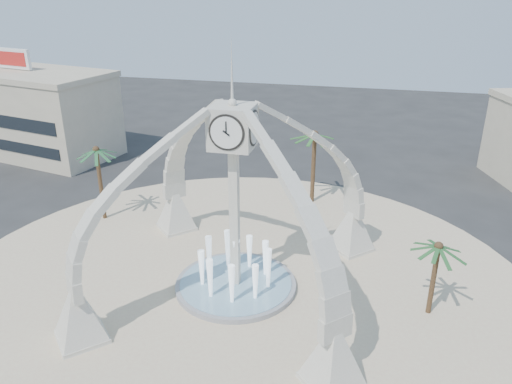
% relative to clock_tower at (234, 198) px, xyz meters
% --- Properties ---
extents(ground, '(140.00, 140.00, 0.00)m').
position_rel_clock_tower_xyz_m(ground, '(0.00, 0.00, -6.49)').
color(ground, '#282828').
rests_on(ground, ground).
extents(plaza, '(40.00, 40.00, 0.06)m').
position_rel_clock_tower_xyz_m(plaza, '(0.00, 0.00, -6.46)').
color(plaza, beige).
rests_on(plaza, ground).
extents(clock_tower, '(17.94, 17.94, 16.30)m').
position_rel_clock_tower_xyz_m(clock_tower, '(0.00, 0.00, 0.00)').
color(clock_tower, beige).
rests_on(clock_tower, ground).
extents(fountain, '(8.00, 8.00, 3.62)m').
position_rel_clock_tower_xyz_m(fountain, '(0.00, 0.00, -6.20)').
color(fountain, '#969699').
rests_on(fountain, ground).
extents(building_nw, '(23.75, 13.73, 11.90)m').
position_rel_clock_tower_xyz_m(building_nw, '(-32.00, 22.00, -1.66)').
color(building_nw, '#C4B699').
rests_on(building_nw, ground).
extents(palm_east, '(4.16, 4.16, 5.30)m').
position_rel_clock_tower_xyz_m(palm_east, '(12.25, 0.19, -1.87)').
color(palm_east, brown).
rests_on(palm_east, ground).
extents(palm_west, '(4.69, 4.69, 6.88)m').
position_rel_clock_tower_xyz_m(palm_west, '(-13.82, 7.39, -0.39)').
color(palm_west, brown).
rests_on(palm_west, ground).
extents(palm_north, '(5.26, 5.26, 7.23)m').
position_rel_clock_tower_xyz_m(palm_north, '(2.97, 15.10, -0.12)').
color(palm_north, brown).
rests_on(palm_north, ground).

